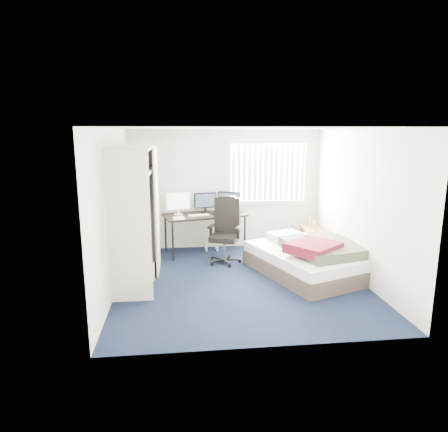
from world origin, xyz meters
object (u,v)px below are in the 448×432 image
Objects in this scene: desk at (205,213)px; bed at (310,258)px; office_chair at (225,237)px; nightstand at (312,231)px.

desk is 2.39m from bed.
bed is (1.75, -1.53, -0.54)m from desk.
office_chair is at bearing 148.88° from bed.
office_chair is 1.74× the size of nightstand.
office_chair reaches higher than nightstand.
bed is at bearing -109.31° from nightstand.
nightstand is 0.30× the size of bed.
office_chair is at bearing -164.80° from nightstand.
office_chair is at bearing -62.95° from desk.
nightstand is at bearing 70.69° from bed.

